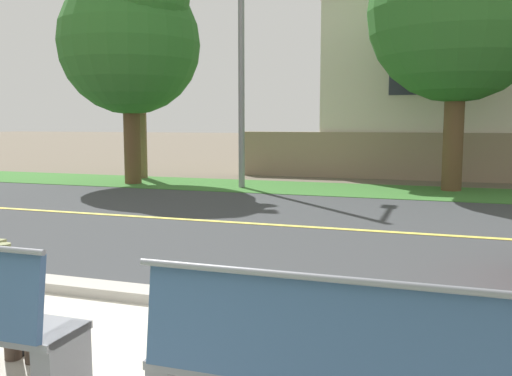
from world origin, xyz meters
TOP-DOWN VIEW (x-y plane):
  - ground_plane at (0.00, 8.00)m, footprint 140.00×140.00m
  - curb_edge at (0.00, 2.35)m, footprint 44.00×0.30m
  - street_asphalt at (0.00, 6.50)m, footprint 52.00×8.00m
  - road_centre_line at (0.00, 6.50)m, footprint 48.00×0.14m
  - far_verge_grass at (0.00, 11.72)m, footprint 48.00×2.80m
  - bench_right at (1.33, 0.39)m, footprint 2.04×0.48m
  - streetlamp at (-3.18, 11.52)m, footprint 0.24×2.10m
  - shade_tree_far_left at (-6.25, 11.17)m, footprint 3.82×3.82m
  - garden_wall at (2.07, 14.83)m, footprint 13.00×0.36m
  - house_across_street at (2.88, 18.03)m, footprint 10.31×6.91m

SIDE VIEW (x-z plane):
  - ground_plane at x=0.00m, z-range 0.00..0.00m
  - street_asphalt at x=0.00m, z-range 0.00..0.01m
  - far_verge_grass at x=0.00m, z-range 0.00..0.02m
  - road_centre_line at x=0.00m, z-range 0.01..0.01m
  - curb_edge at x=0.00m, z-range 0.00..0.11m
  - bench_right at x=1.33m, z-range -0.04..0.97m
  - garden_wall at x=2.07m, z-range 0.00..1.40m
  - house_across_street at x=2.88m, z-range 0.04..6.37m
  - streetlamp at x=-3.18m, z-range 0.51..7.64m
  - shade_tree_far_left at x=-6.25m, z-range 0.94..7.25m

